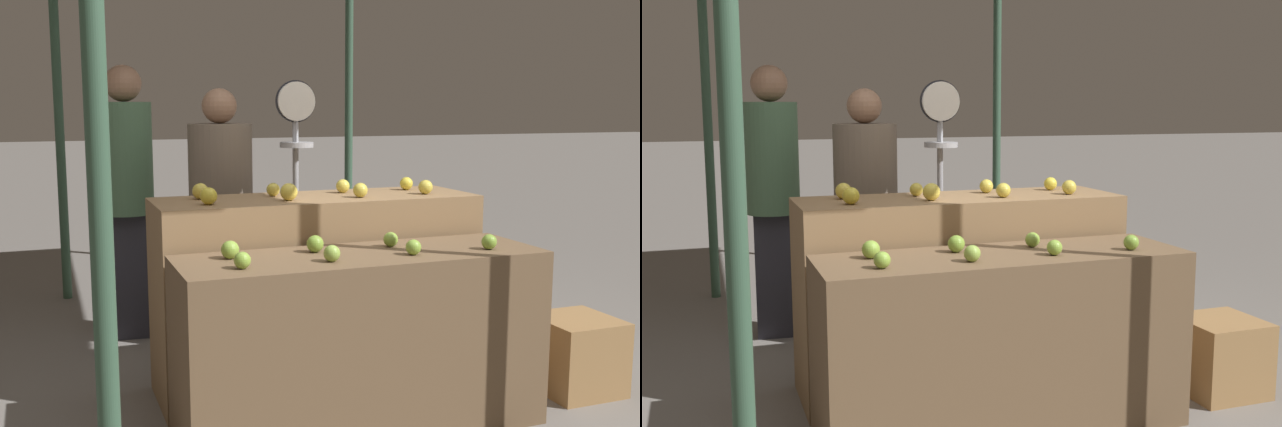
{
  "view_description": "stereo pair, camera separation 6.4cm",
  "coord_description": "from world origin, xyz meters",
  "views": [
    {
      "loc": [
        -1.37,
        -3.08,
        1.52
      ],
      "look_at": [
        -0.09,
        0.3,
        0.99
      ],
      "focal_mm": 42.0,
      "sensor_mm": 36.0,
      "label": 1
    },
    {
      "loc": [
        -1.31,
        -3.11,
        1.52
      ],
      "look_at": [
        -0.09,
        0.3,
        0.99
      ],
      "focal_mm": 42.0,
      "sensor_mm": 36.0,
      "label": 2
    }
  ],
  "objects": [
    {
      "name": "apple_front_2",
      "position": [
        0.21,
        -0.11,
        0.88
      ],
      "size": [
        0.07,
        0.07,
        0.07
      ],
      "primitive_type": "sphere",
      "color": "#84AD3D",
      "rests_on": "display_counter_front"
    },
    {
      "name": "display_counter_back",
      "position": [
        0.0,
        0.6,
        0.52
      ],
      "size": [
        1.71,
        0.55,
        1.04
      ],
      "primitive_type": "cube",
      "color": "olive",
      "rests_on": "ground_plane"
    },
    {
      "name": "apple_front_6",
      "position": [
        0.2,
        0.11,
        0.88
      ],
      "size": [
        0.07,
        0.07,
        0.07
      ],
      "primitive_type": "sphere",
      "color": "#84AD3D",
      "rests_on": "display_counter_front"
    },
    {
      "name": "apple_front_5",
      "position": [
        -0.19,
        0.1,
        0.88
      ],
      "size": [
        0.08,
        0.08,
        0.08
      ],
      "primitive_type": "sphere",
      "color": "#7AA338",
      "rests_on": "display_counter_front"
    },
    {
      "name": "apple_back_7",
      "position": [
        0.59,
        0.71,
        1.07
      ],
      "size": [
        0.07,
        0.07,
        0.07
      ],
      "primitive_type": "sphere",
      "color": "gold",
      "rests_on": "display_counter_back"
    },
    {
      "name": "produce_scale",
      "position": [
        0.07,
        1.12,
        1.19
      ],
      "size": [
        0.25,
        0.2,
        1.66
      ],
      "color": "#99999E",
      "rests_on": "ground_plane"
    },
    {
      "name": "apple_back_3",
      "position": [
        0.59,
        0.49,
        1.08
      ],
      "size": [
        0.08,
        0.08,
        0.08
      ],
      "primitive_type": "sphere",
      "color": "gold",
      "rests_on": "display_counter_back"
    },
    {
      "name": "apple_front_3",
      "position": [
        0.6,
        -0.12,
        0.88
      ],
      "size": [
        0.07,
        0.07,
        0.07
      ],
      "primitive_type": "sphere",
      "color": "#7AA338",
      "rests_on": "display_counter_front"
    },
    {
      "name": "person_vendor_at_scale",
      "position": [
        -0.33,
        1.4,
        0.92
      ],
      "size": [
        0.49,
        0.49,
        1.62
      ],
      "rotation": [
        0.0,
        0.0,
        2.82
      ],
      "color": "#2D2D38",
      "rests_on": "ground_plane"
    },
    {
      "name": "person_customer_left",
      "position": [
        -0.85,
        1.83,
        1.03
      ],
      "size": [
        0.37,
        0.37,
        1.77
      ],
      "rotation": [
        0.0,
        0.0,
        3.04
      ],
      "color": "#2D2D38",
      "rests_on": "ground_plane"
    },
    {
      "name": "apple_front_1",
      "position": [
        -0.19,
        -0.12,
        0.88
      ],
      "size": [
        0.07,
        0.07,
        0.07
      ],
      "primitive_type": "sphere",
      "color": "#8EB247",
      "rests_on": "display_counter_front"
    },
    {
      "name": "apple_front_0",
      "position": [
        -0.6,
        -0.12,
        0.88
      ],
      "size": [
        0.07,
        0.07,
        0.07
      ],
      "primitive_type": "sphere",
      "color": "#84AD3D",
      "rests_on": "display_counter_front"
    },
    {
      "name": "apple_back_2",
      "position": [
        0.2,
        0.48,
        1.08
      ],
      "size": [
        0.08,
        0.08,
        0.08
      ],
      "primitive_type": "sphere",
      "color": "gold",
      "rests_on": "display_counter_back"
    },
    {
      "name": "apple_front_4",
      "position": [
        -0.59,
        0.1,
        0.88
      ],
      "size": [
        0.08,
        0.08,
        0.08
      ],
      "primitive_type": "sphere",
      "color": "#84AD3D",
      "rests_on": "display_counter_front"
    },
    {
      "name": "apple_back_5",
      "position": [
        -0.21,
        0.7,
        1.07
      ],
      "size": [
        0.07,
        0.07,
        0.07
      ],
      "primitive_type": "sphere",
      "color": "gold",
      "rests_on": "display_counter_back"
    },
    {
      "name": "apple_back_4",
      "position": [
        -0.6,
        0.71,
        1.08
      ],
      "size": [
        0.08,
        0.08,
        0.08
      ],
      "primitive_type": "sphere",
      "color": "yellow",
      "rests_on": "display_counter_back"
    },
    {
      "name": "apple_back_1",
      "position": [
        -0.19,
        0.49,
        1.08
      ],
      "size": [
        0.09,
        0.09,
        0.09
      ],
      "primitive_type": "sphere",
      "color": "yellow",
      "rests_on": "display_counter_back"
    },
    {
      "name": "ground_plane",
      "position": [
        0.0,
        0.0,
        0.0
      ],
      "size": [
        60.0,
        60.0,
        0.0
      ],
      "primitive_type": "plane",
      "color": "slate"
    },
    {
      "name": "apple_back_6",
      "position": [
        0.2,
        0.71,
        1.08
      ],
      "size": [
        0.08,
        0.08,
        0.08
      ],
      "primitive_type": "sphere",
      "color": "gold",
      "rests_on": "display_counter_back"
    },
    {
      "name": "apple_back_0",
      "position": [
        -0.6,
        0.48,
        1.08
      ],
      "size": [
        0.08,
        0.08,
        0.08
      ],
      "primitive_type": "sphere",
      "color": "gold",
      "rests_on": "display_counter_back"
    },
    {
      "name": "wooden_crate_side",
      "position": [
        1.26,
        0.02,
        0.2
      ],
      "size": [
        0.4,
        0.4,
        0.4
      ],
      "primitive_type": "cube",
      "color": "#9E7547",
      "rests_on": "ground_plane"
    },
    {
      "name": "display_counter_front",
      "position": [
        0.0,
        0.0,
        0.42
      ],
      "size": [
        1.71,
        0.55,
        0.84
      ],
      "primitive_type": "cube",
      "color": "brown",
      "rests_on": "ground_plane"
    }
  ]
}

